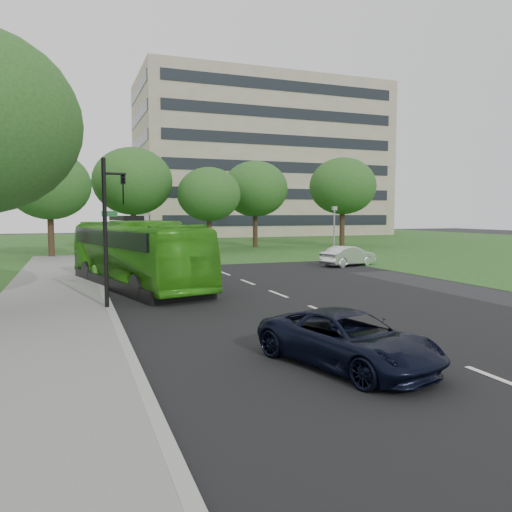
# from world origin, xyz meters

# --- Properties ---
(ground) EXTENTS (160.00, 160.00, 0.00)m
(ground) POSITION_xyz_m (0.00, 0.00, 0.00)
(ground) COLOR black
(ground) RESTS_ON ground
(street_surfaces) EXTENTS (120.00, 120.00, 0.15)m
(street_surfaces) POSITION_xyz_m (-0.38, 22.75, 0.03)
(street_surfaces) COLOR black
(street_surfaces) RESTS_ON ground
(office_building) EXTENTS (40.10, 20.10, 25.00)m
(office_building) POSITION_xyz_m (21.96, 61.96, 12.50)
(office_building) COLOR gray
(office_building) RESTS_ON ground
(tree_park_a) EXTENTS (6.31, 6.31, 8.39)m
(tree_park_a) POSITION_xyz_m (-9.83, 24.64, 5.69)
(tree_park_a) COLOR black
(tree_park_a) RESTS_ON ground
(tree_park_b) EXTENTS (7.30, 7.30, 9.58)m
(tree_park_b) POSITION_xyz_m (-2.88, 29.78, 6.46)
(tree_park_b) COLOR black
(tree_park_b) RESTS_ON ground
(tree_park_c) EXTENTS (5.85, 5.85, 7.77)m
(tree_park_c) POSITION_xyz_m (3.70, 27.27, 5.27)
(tree_park_c) COLOR black
(tree_park_c) RESTS_ON ground
(tree_park_d) EXTENTS (6.75, 6.75, 8.92)m
(tree_park_d) POSITION_xyz_m (9.64, 31.00, 6.04)
(tree_park_d) COLOR black
(tree_park_d) RESTS_ON ground
(tree_park_e) EXTENTS (7.07, 7.07, 9.43)m
(tree_park_e) POSITION_xyz_m (18.88, 29.17, 6.41)
(tree_park_e) COLOR black
(tree_park_e) RESTS_ON ground
(bus) EXTENTS (5.44, 11.64, 3.16)m
(bus) POSITION_xyz_m (-5.50, 6.27, 1.58)
(bus) COLOR #349415
(bus) RESTS_ON ground
(sedan) EXTENTS (4.31, 2.54, 1.34)m
(sedan) POSITION_xyz_m (8.99, 11.29, 0.67)
(sedan) COLOR silver
(sedan) RESTS_ON ground
(suv) EXTENTS (3.31, 4.93, 1.26)m
(suv) POSITION_xyz_m (-2.50, -8.00, 0.63)
(suv) COLOR black
(suv) RESTS_ON ground
(traffic_light) EXTENTS (0.87, 0.22, 5.43)m
(traffic_light) POSITION_xyz_m (-7.03, 0.70, 3.19)
(traffic_light) COLOR black
(traffic_light) RESTS_ON ground
(camera_pole) EXTENTS (0.36, 0.32, 4.03)m
(camera_pole) POSITION_xyz_m (10.00, 15.03, 2.60)
(camera_pole) COLOR gray
(camera_pole) RESTS_ON ground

